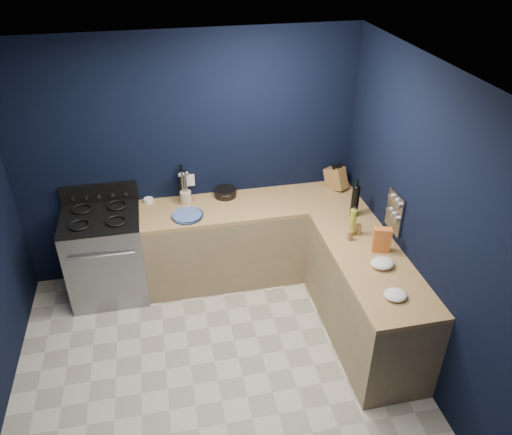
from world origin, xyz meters
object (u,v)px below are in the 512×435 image
object	(u,v)px
gas_range	(107,256)
utensil_crock	(186,198)
knife_block	(336,178)
crouton_bag	(382,240)
plate_stack	(187,216)

from	to	relation	value
gas_range	utensil_crock	bearing A→B (deg)	9.88
knife_block	crouton_bag	distance (m)	1.19
crouton_bag	knife_block	bearing A→B (deg)	105.87
plate_stack	utensil_crock	world-z (taller)	utensil_crock
utensil_crock	plate_stack	bearing A→B (deg)	-92.96
knife_block	plate_stack	bearing A→B (deg)	158.71
plate_stack	gas_range	bearing A→B (deg)	171.84
gas_range	utensil_crock	xyz separation A→B (m)	(0.86, 0.15, 0.51)
utensil_crock	crouton_bag	distance (m)	2.01
knife_block	crouton_bag	world-z (taller)	knife_block
utensil_crock	crouton_bag	bearing A→B (deg)	-36.14
gas_range	knife_block	size ratio (longest dim) A/B	3.92
plate_stack	knife_block	xyz separation A→B (m)	(1.64, 0.27, 0.10)
crouton_bag	plate_stack	bearing A→B (deg)	166.54
utensil_crock	knife_block	xyz separation A→B (m)	(1.62, 0.00, 0.05)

